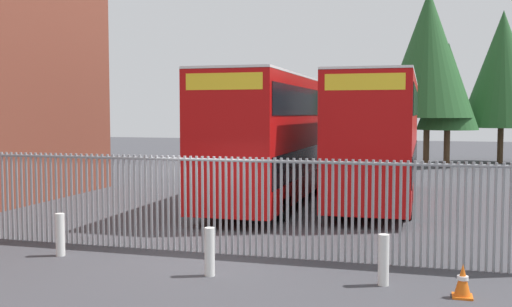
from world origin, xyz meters
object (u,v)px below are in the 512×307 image
at_px(bollard_near_left, 60,235).
at_px(bollard_center_front, 210,252).
at_px(bollard_near_right, 384,260).
at_px(double_decker_bus_behind_fence_left, 379,134).
at_px(traffic_cone_by_gate, 463,281).
at_px(double_decker_bus_near_gate, 274,134).

xyz_separation_m(bollard_near_left, bollard_center_front, (3.76, -0.64, 0.00)).
relative_size(bollard_near_left, bollard_near_right, 1.00).
relative_size(double_decker_bus_behind_fence_left, traffic_cone_by_gate, 18.32).
xyz_separation_m(double_decker_bus_near_gate, double_decker_bus_behind_fence_left, (3.53, 1.22, 0.00)).
relative_size(double_decker_bus_near_gate, bollard_near_right, 11.38).
bearing_deg(double_decker_bus_near_gate, bollard_center_front, -83.35).
bearing_deg(double_decker_bus_near_gate, bollard_near_left, -106.62).
xyz_separation_m(bollard_near_left, bollard_near_right, (7.06, -0.38, 0.00)).
height_order(double_decker_bus_near_gate, bollard_near_left, double_decker_bus_near_gate).
xyz_separation_m(bollard_near_left, traffic_cone_by_gate, (8.42, -0.75, -0.19)).
distance_m(bollard_near_right, traffic_cone_by_gate, 1.42).
height_order(double_decker_bus_behind_fence_left, bollard_center_front, double_decker_bus_behind_fence_left).
bearing_deg(bollard_center_front, traffic_cone_by_gate, -1.36).
height_order(double_decker_bus_near_gate, bollard_near_right, double_decker_bus_near_gate).
xyz_separation_m(double_decker_bus_near_gate, bollard_near_left, (-2.65, -8.88, -1.95)).
bearing_deg(bollard_center_front, bollard_near_right, 4.54).
bearing_deg(bollard_center_front, bollard_near_left, 170.33).
relative_size(double_decker_bus_near_gate, bollard_center_front, 11.38).
distance_m(bollard_near_left, bollard_center_front, 3.82).
bearing_deg(double_decker_bus_behind_fence_left, traffic_cone_by_gate, -78.37).
relative_size(bollard_near_left, traffic_cone_by_gate, 1.61).
bearing_deg(bollard_near_left, bollard_center_front, -9.67).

